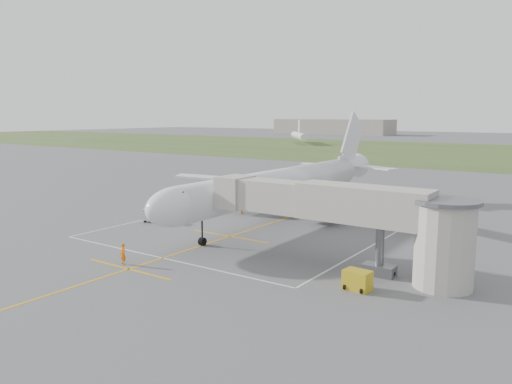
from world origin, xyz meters
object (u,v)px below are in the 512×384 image
Objects in this scene: baggage_cart at (153,216)px; ramp_worker_wing at (243,207)px; jet_bridge at (354,215)px; gpu_unit at (357,280)px; airliner at (283,185)px; ramp_worker_nose at (123,254)px.

baggage_cart is 12.04m from ramp_worker_wing.
jet_bridge is 6.19m from gpu_unit.
baggage_cart is at bearing 114.48° from ramp_worker_wing.
jet_bridge is (15.72, -14.25, 0.35)m from airliner.
baggage_cart is 1.57× the size of ramp_worker_wing.
airliner is 25.96m from gpu_unit.
airliner reaches higher than gpu_unit.
baggage_cart reaches higher than gpu_unit.
airliner reaches higher than ramp_worker_wing.
ramp_worker_wing is (-22.08, 14.49, -3.93)m from jet_bridge.
jet_bridge is at bearing 41.85° from ramp_worker_nose.
gpu_unit is 30.63m from ramp_worker_wing.
jet_bridge reaches higher than ramp_worker_nose.
ramp_worker_wing is at bearing 48.03° from baggage_cart.
jet_bridge is 12.55× the size of ramp_worker_nose.
ramp_worker_nose is 1.15× the size of ramp_worker_wing.
airliner is at bearing 98.66° from ramp_worker_nose.
ramp_worker_nose is (-19.40, -5.62, 0.20)m from gpu_unit.
ramp_worker_nose is (-17.20, -9.80, -3.81)m from jet_bridge.
ramp_worker_nose reaches higher than gpu_unit.
baggage_cart is at bearing 139.93° from ramp_worker_nose.
gpu_unit is 1.29× the size of ramp_worker_wing.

